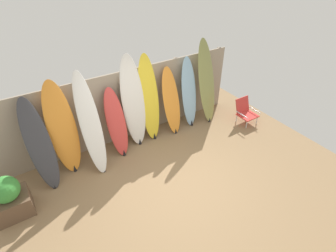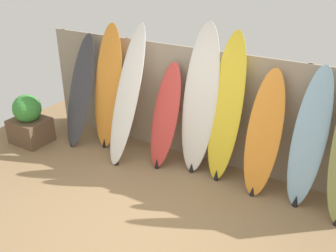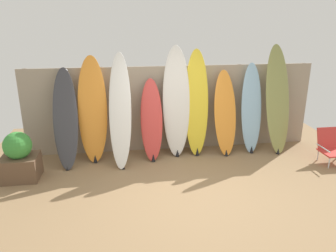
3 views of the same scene
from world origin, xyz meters
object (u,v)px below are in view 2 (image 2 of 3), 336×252
surfboard_orange_1 (108,88)px  surfboard_yellow_5 (226,110)px  surfboard_orange_6 (264,135)px  surfboard_red_3 (165,117)px  surfboard_white_4 (200,101)px  surfboard_skyblue_7 (309,140)px  planter_box (29,121)px  surfboard_charcoal_0 (81,91)px  surfboard_white_2 (127,96)px

surfboard_orange_1 → surfboard_yellow_5: 2.08m
surfboard_orange_6 → surfboard_red_3: bearing=-178.5°
surfboard_orange_6 → surfboard_yellow_5: bearing=172.8°
surfboard_white_4 → surfboard_red_3: bearing=-166.4°
surfboard_orange_1 → surfboard_skyblue_7: 3.24m
surfboard_white_4 → planter_box: (-2.91, -0.76, -0.71)m
surfboard_yellow_5 → surfboard_skyblue_7: bearing=-1.9°
surfboard_yellow_5 → planter_box: (-3.33, -0.75, -0.67)m
surfboard_yellow_5 → surfboard_charcoal_0: bearing=-175.7°
surfboard_charcoal_0 → surfboard_white_4: 2.18m
surfboard_red_3 → surfboard_orange_6: bearing=1.5°
surfboard_white_4 → surfboard_yellow_5: surfboard_white_4 is taller
planter_box → surfboard_orange_1: bearing=28.9°
planter_box → surfboard_yellow_5: bearing=12.7°
surfboard_orange_6 → planter_box: bearing=-170.2°
surfboard_skyblue_7 → surfboard_white_2: bearing=-175.7°
surfboard_white_2 → surfboard_orange_6: 2.15m
surfboard_charcoal_0 → surfboard_white_4: (2.16, 0.21, 0.20)m
surfboard_charcoal_0 → surfboard_orange_6: (3.17, 0.12, -0.06)m
surfboard_orange_1 → surfboard_yellow_5: surfboard_yellow_5 is taller
surfboard_red_3 → surfboard_white_4: bearing=13.6°
surfboard_red_3 → surfboard_skyblue_7: (2.10, 0.07, 0.13)m
surfboard_white_2 → surfboard_orange_1: bearing=160.9°
surfboard_orange_1 → surfboard_orange_6: surfboard_orange_1 is taller
surfboard_orange_1 → surfboard_red_3: (1.14, -0.05, -0.23)m
surfboard_skyblue_7 → planter_box: surfboard_skyblue_7 is taller
surfboard_charcoal_0 → surfboard_yellow_5: bearing=4.3°
surfboard_white_4 → surfboard_yellow_5: 0.42m
surfboard_white_2 → surfboard_skyblue_7: surfboard_white_2 is taller
surfboard_skyblue_7 → planter_box: size_ratio=2.13×
surfboard_charcoal_0 → surfboard_white_4: surfboard_white_4 is taller
surfboard_white_4 → surfboard_orange_6: (1.01, -0.09, -0.26)m
surfboard_orange_1 → surfboard_red_3: size_ratio=1.29×
surfboard_orange_1 → surfboard_white_4: (1.66, 0.07, 0.09)m
surfboard_orange_1 → surfboard_orange_6: (2.67, -0.01, -0.17)m
surfboard_orange_1 → surfboard_skyblue_7: surfboard_orange_1 is taller
surfboard_white_2 → surfboard_charcoal_0: bearing=177.2°
surfboard_charcoal_0 → planter_box: bearing=-143.4°
surfboard_red_3 → surfboard_white_2: bearing=-167.9°
surfboard_charcoal_0 → surfboard_skyblue_7: 3.75m
surfboard_charcoal_0 → surfboard_skyblue_7: bearing=2.4°
surfboard_charcoal_0 → surfboard_orange_6: size_ratio=1.07×
surfboard_white_2 → surfboard_yellow_5: 1.56m
surfboard_red_3 → surfboard_yellow_5: size_ratio=0.74×
surfboard_white_2 → planter_box: bearing=-164.1°
surfboard_orange_1 → surfboard_yellow_5: size_ratio=0.96×
surfboard_white_4 → surfboard_yellow_5: size_ratio=1.04×
surfboard_orange_6 → surfboard_skyblue_7: size_ratio=0.93×
surfboard_red_3 → surfboard_white_4: size_ratio=0.71×
surfboard_charcoal_0 → surfboard_orange_1: bearing=14.9°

